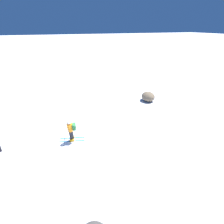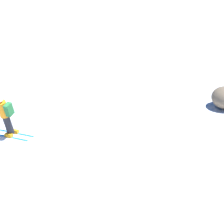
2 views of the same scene
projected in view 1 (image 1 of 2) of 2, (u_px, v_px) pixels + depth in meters
name	position (u px, v px, depth m)	size (l,w,h in m)	color
ground_plane	(75.00, 148.00, 10.67)	(300.00, 300.00, 0.00)	white
skier	(71.00, 130.00, 10.83)	(1.36, 1.68, 1.72)	#1E7AC6
exposed_boulder_0	(148.00, 97.00, 17.12)	(1.43, 1.22, 0.93)	#7A664C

